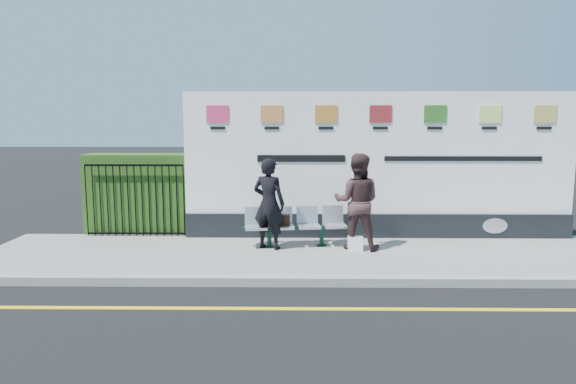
% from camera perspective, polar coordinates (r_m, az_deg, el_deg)
% --- Properties ---
extents(ground, '(80.00, 80.00, 0.00)m').
position_cam_1_polar(ground, '(7.30, 10.70, -12.70)').
color(ground, black).
extents(pavement, '(14.00, 3.00, 0.12)m').
position_cam_1_polar(pavement, '(9.63, 8.14, -7.09)').
color(pavement, gray).
rests_on(pavement, ground).
extents(kerb, '(14.00, 0.18, 0.14)m').
position_cam_1_polar(kerb, '(8.20, 9.50, -9.77)').
color(kerb, gray).
rests_on(kerb, ground).
extents(yellow_line, '(14.00, 0.10, 0.01)m').
position_cam_1_polar(yellow_line, '(7.29, 10.70, -12.67)').
color(yellow_line, yellow).
rests_on(yellow_line, ground).
extents(billboard, '(8.00, 0.30, 3.00)m').
position_cam_1_polar(billboard, '(10.76, 10.01, 1.86)').
color(billboard, black).
rests_on(billboard, pavement).
extents(hedge, '(2.35, 0.70, 1.70)m').
position_cam_1_polar(hedge, '(11.62, -15.99, -0.11)').
color(hedge, '#294F17').
rests_on(hedge, pavement).
extents(railing, '(2.05, 0.06, 1.54)m').
position_cam_1_polar(railing, '(11.20, -16.63, -0.85)').
color(railing, black).
rests_on(railing, pavement).
extents(bench, '(2.00, 0.75, 0.42)m').
position_cam_1_polar(bench, '(9.96, 0.86, -4.90)').
color(bench, '#B9BCC2').
rests_on(bench, pavement).
extents(woman_left, '(0.74, 0.62, 1.73)m').
position_cam_1_polar(woman_left, '(9.70, -2.13, -1.29)').
color(woman_left, black).
rests_on(woman_left, pavement).
extents(woman_right, '(1.00, 0.84, 1.82)m').
position_cam_1_polar(woman_right, '(9.73, 7.68, -1.07)').
color(woman_right, '#3B2627').
rests_on(woman_right, pavement).
extents(handbag_brown, '(0.28, 0.14, 0.22)m').
position_cam_1_polar(handbag_brown, '(9.87, -0.61, -3.14)').
color(handbag_brown, black).
rests_on(handbag_brown, bench).
extents(carrier_bag_white, '(0.27, 0.16, 0.27)m').
position_cam_1_polar(carrier_bag_white, '(9.74, 7.48, -5.70)').
color(carrier_bag_white, white).
rests_on(carrier_bag_white, pavement).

